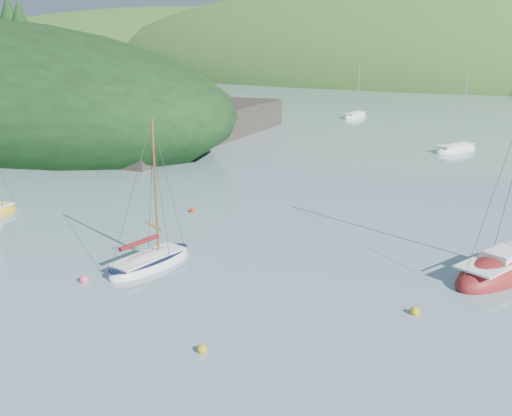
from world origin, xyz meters
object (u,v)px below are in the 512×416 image
Objects in this scene: distant_sloop_c at (355,116)px; distant_sloop_a at (456,150)px; daysailer_white at (150,262)px; sloop_red at (503,270)px.

distant_sloop_a is at bearing -42.03° from distant_sloop_c.
sloop_red reaches higher than daysailer_white.
daysailer_white is 41.83m from distant_sloop_a.
sloop_red reaches higher than distant_sloop_a.
sloop_red is 1.25× the size of distant_sloop_c.
distant_sloop_a is 0.99× the size of distant_sloop_c.
daysailer_white is 0.93× the size of distant_sloop_a.
daysailer_white is at bearing -72.88° from distant_sloop_c.
sloop_red is 34.41m from distant_sloop_a.
sloop_red reaches higher than distant_sloop_c.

